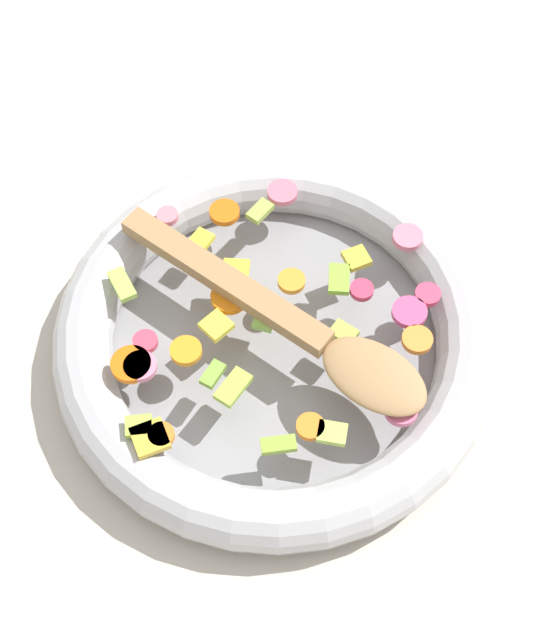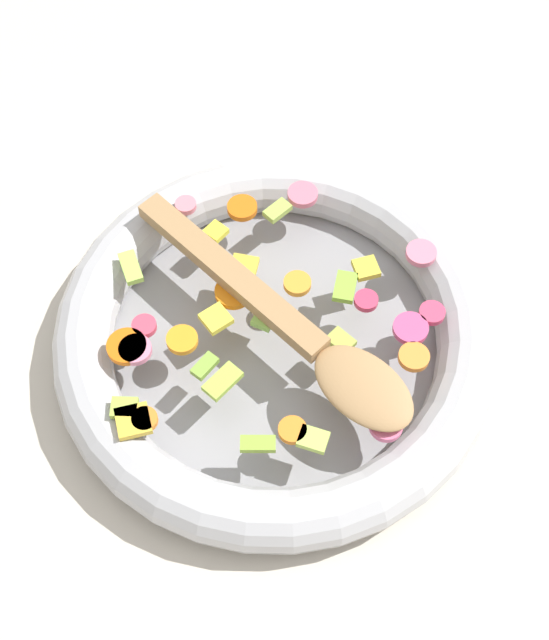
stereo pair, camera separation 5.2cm
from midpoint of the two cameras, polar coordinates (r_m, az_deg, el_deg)
The scene contains 4 objects.
ground_plane at distance 0.77m, azimuth 1.93°, elevation -2.02°, with size 4.00×4.00×0.00m, color beige.
skillet at distance 0.76m, azimuth 1.98°, elevation -1.21°, with size 0.37×0.37×0.05m.
chopped_vegetables at distance 0.73m, azimuth 1.34°, elevation -0.02°, with size 0.29×0.29×0.01m.
wooden_spoon at distance 0.71m, azimuth 3.59°, elevation -0.86°, with size 0.12×0.30×0.01m.
Camera 2 is at (-0.33, -0.18, 0.68)m, focal length 50.00 mm.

